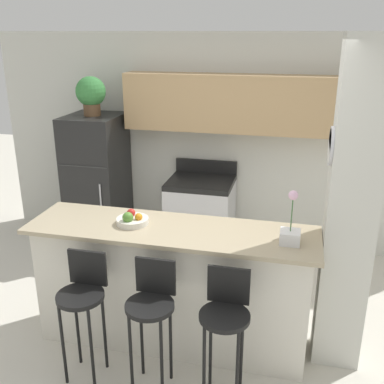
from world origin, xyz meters
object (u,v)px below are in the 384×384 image
Objects in this scene: refrigerator at (97,181)px; fruit_bowl at (132,220)px; potted_plant_on_fridge at (91,94)px; orchid_vase at (290,231)px; bar_stool_mid at (152,307)px; stove_range at (201,215)px; bar_stool_left at (83,297)px; bar_stool_right at (225,317)px.

refrigerator reaches higher than fruit_bowl.
potted_plant_on_fridge reaches higher than orchid_vase.
bar_stool_mid is at bearing -58.42° from fruit_bowl.
stove_range is 1.85m from fruit_bowl.
stove_range is 1.06× the size of bar_stool_left.
orchid_vase reaches higher than bar_stool_left.
bar_stool_mid is 1.00× the size of bar_stool_right.
orchid_vase is (1.47, 0.48, 0.48)m from bar_stool_left.
stove_range is at bearing 1.84° from refrigerator.
bar_stool_mid is at bearing -86.63° from stove_range.
refrigerator reaches higher than bar_stool_mid.
bar_stool_mid is 1.15m from orchid_vase.
orchid_vase reaches higher than fruit_bowl.
stove_range is at bearing 83.48° from fruit_bowl.
bar_stool_left is 2.25× the size of potted_plant_on_fridge.
potted_plant_on_fridge reaches higher than fruit_bowl.
bar_stool_right is 3.86× the size of fruit_bowl.
orchid_vase is at bearing 18.01° from bar_stool_left.
bar_stool_left is 0.54m from bar_stool_mid.
fruit_bowl is (-0.33, 0.54, 0.43)m from bar_stool_mid.
stove_range is 2.27m from bar_stool_mid.
stove_range is 1.06× the size of bar_stool_mid.
bar_stool_right is at bearing 0.00° from bar_stool_mid.
bar_stool_mid is 0.76m from fruit_bowl.
refrigerator is 1.61× the size of bar_stool_right.
potted_plant_on_fridge reaches higher than bar_stool_left.
fruit_bowl reaches higher than bar_stool_left.
bar_stool_right is at bearing -73.46° from stove_range.
refrigerator reaches higher than stove_range.
stove_range is 4.09× the size of fruit_bowl.
orchid_vase reaches higher than bar_stool_mid.
bar_stool_right is 3.19m from potted_plant_on_fridge.
fruit_bowl is at bearing 68.81° from bar_stool_left.
potted_plant_on_fridge is at bearing 122.79° from bar_stool_mid.
refrigerator is 2.96m from bar_stool_right.
bar_stool_left is 2.67m from potted_plant_on_fridge.
fruit_bowl reaches higher than stove_range.
potted_plant_on_fridge is 1.09× the size of orchid_vase.
potted_plant_on_fridge is at bearing 143.59° from orchid_vase.
fruit_bowl is at bearing -56.83° from potted_plant_on_fridge.
stove_range is at bearing 93.37° from bar_stool_mid.
bar_stool_left is at bearing -111.19° from fruit_bowl.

